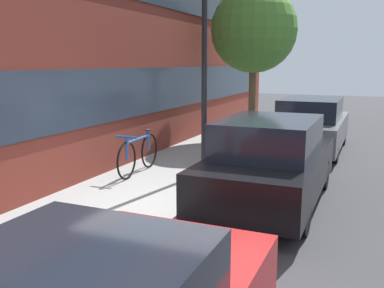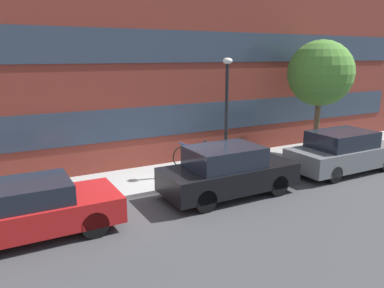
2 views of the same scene
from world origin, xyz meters
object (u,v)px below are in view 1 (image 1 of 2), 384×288
object	(u,v)px
parked_car_grey	(311,125)
lamp_post	(204,55)
parked_car_black	(270,162)
street_tree	(254,30)
bicycle	(138,153)

from	to	relation	value
parked_car_grey	lamp_post	bearing A→B (deg)	157.67
parked_car_grey	parked_car_black	bearing A→B (deg)	-180.00
parked_car_black	parked_car_grey	size ratio (longest dim) A/B	0.95
street_tree	parked_car_grey	bearing A→B (deg)	-106.86
parked_car_grey	lamp_post	xyz separation A→B (m)	(-3.89, 1.60, 1.83)
parked_car_black	bicycle	distance (m)	2.89
parked_car_black	street_tree	bearing A→B (deg)	18.51
bicycle	street_tree	world-z (taller)	street_tree
parked_car_grey	street_tree	bearing A→B (deg)	73.14
bicycle	lamp_post	size ratio (longest dim) A/B	0.47
bicycle	parked_car_grey	bearing A→B (deg)	143.68
bicycle	street_tree	distance (m)	5.79
bicycle	lamp_post	world-z (taller)	lamp_post
parked_car_grey	bicycle	bearing A→B (deg)	147.25
bicycle	street_tree	xyz separation A→B (m)	(4.97, -1.03, 2.77)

